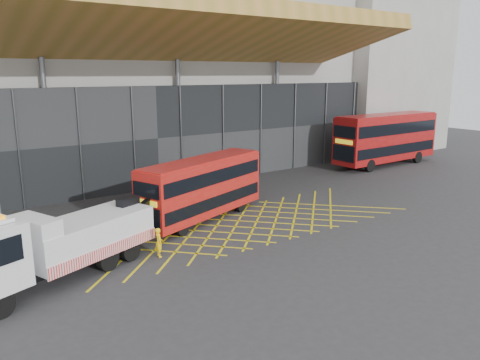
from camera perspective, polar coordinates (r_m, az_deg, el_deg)
ground_plane at (r=27.29m, az=-3.41°, el=-6.31°), size 120.00×120.00×0.00m
road_markings at (r=28.54m, az=0.73°, el=-5.40°), size 21.56×7.16×0.01m
construction_building at (r=43.22m, az=-14.43°, el=12.56°), size 55.00×23.97×18.00m
east_building at (r=59.18m, az=15.71°, el=13.49°), size 15.00×12.00×20.00m
recovery_truck at (r=22.07m, az=-21.77°, el=-7.20°), size 10.58×5.80×3.78m
bus_towed at (r=28.95m, az=-4.58°, el=-0.77°), size 9.63×5.36×3.86m
bus_second at (r=48.37m, az=17.40°, el=5.02°), size 12.45×3.26×5.03m
worker at (r=23.83m, az=-9.86°, el=-7.50°), size 0.44×0.59×1.50m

